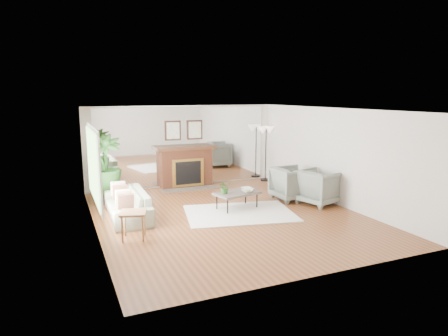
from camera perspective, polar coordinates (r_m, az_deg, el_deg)
name	(u,v)px	position (r m, az deg, el deg)	size (l,w,h in m)	color
ground	(228,215)	(9.56, 0.61, -6.80)	(7.00, 7.00, 0.00)	brown
wall_left	(94,174)	(8.54, -18.10, -0.77)	(0.02, 7.00, 2.50)	silver
wall_right	(333,156)	(10.80, 15.34, 1.65)	(0.02, 7.00, 2.50)	silver
wall_back	(184,146)	(12.50, -5.79, 3.14)	(6.00, 0.02, 2.50)	silver
mirror_panel	(184,146)	(12.48, -5.76, 3.13)	(5.40, 0.04, 2.40)	silver
window_panel	(93,166)	(8.91, -18.18, 0.34)	(0.04, 2.40, 1.50)	#B2E09E
fireplace	(186,166)	(12.37, -5.42, 0.30)	(1.85, 0.83, 2.05)	brown
area_rug	(240,213)	(9.68, 2.25, -6.49)	(2.55, 1.82, 0.03)	silver
coffee_table	(237,194)	(9.96, 1.88, -3.68)	(1.21, 0.86, 0.44)	#564B44
sofa	(127,204)	(9.61, -13.64, -5.05)	(2.16, 0.84, 0.63)	slate
armchair_back	(292,183)	(11.05, 9.73, -2.16)	(0.96, 0.98, 0.90)	gray
armchair_front	(319,187)	(10.74, 13.38, -2.64)	(0.97, 0.99, 0.91)	gray
side_table	(133,216)	(8.13, -12.84, -6.72)	(0.61, 0.61, 0.56)	#99673D
potted_ficus	(104,167)	(10.91, -16.71, 0.15)	(0.96, 0.96, 1.81)	black
floor_lamp	(266,134)	(13.17, 6.03, 4.80)	(0.59, 0.33, 1.81)	black
tabletop_plant	(225,187)	(9.79, 0.09, -2.71)	(0.30, 0.26, 0.33)	#2E5A21
fruit_bowl	(247,191)	(9.95, 3.33, -3.29)	(0.26, 0.26, 0.07)	#99673D
book	(244,189)	(10.27, 2.90, -2.97)	(0.22, 0.31, 0.02)	#99673D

